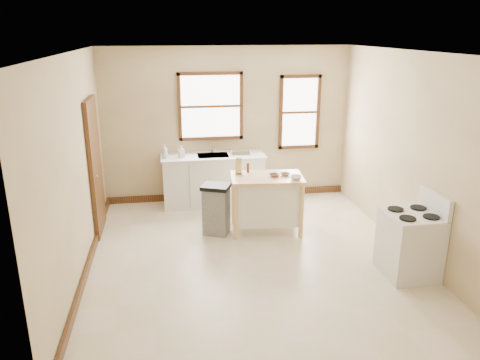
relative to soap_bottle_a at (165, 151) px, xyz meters
name	(u,v)px	position (x,y,z in m)	size (l,w,h in m)	color
floor	(251,256)	(1.15, -2.13, -1.04)	(5.00, 5.00, 0.00)	beige
ceiling	(253,52)	(1.15, -2.13, 1.76)	(5.00, 5.00, 0.00)	white
wall_back	(227,125)	(1.15, 0.37, 0.36)	(4.50, 0.04, 2.80)	beige
wall_left	(75,169)	(-1.10, -2.13, 0.36)	(0.04, 5.00, 2.80)	beige
wall_right	(410,155)	(3.40, -2.13, 0.36)	(0.04, 5.00, 2.80)	beige
window_main	(211,106)	(0.85, 0.35, 0.71)	(1.17, 0.06, 1.22)	#381B0F
window_side	(299,112)	(2.50, 0.35, 0.56)	(0.77, 0.06, 1.37)	#381B0F
door_left	(95,167)	(-1.06, -0.83, 0.01)	(0.06, 0.90, 2.10)	#381B0F
baseboard_back	(228,195)	(1.15, 0.34, -0.98)	(4.50, 0.04, 0.12)	#381B0F
baseboard_left	(89,264)	(-1.07, -2.13, -0.98)	(0.04, 5.00, 0.12)	#381B0F
sink_counter	(213,180)	(0.85, 0.07, -0.58)	(1.86, 0.62, 0.92)	silver
faucet	(212,147)	(0.85, 0.25, -0.01)	(0.03, 0.03, 0.22)	silver
soap_bottle_a	(165,151)	(0.00, 0.00, 0.00)	(0.10, 0.10, 0.25)	#B2B2B2
soap_bottle_b	(181,151)	(0.29, 0.03, -0.02)	(0.09, 0.10, 0.21)	#B2B2B2
dish_rack	(240,152)	(1.33, 0.06, -0.08)	(0.36, 0.27, 0.09)	silver
kitchen_island	(266,204)	(1.55, -1.26, -0.59)	(1.10, 0.70, 0.90)	tan
knife_block	(239,167)	(1.14, -1.05, -0.04)	(0.10, 0.10, 0.20)	tan
pepper_grinder	(248,168)	(1.29, -1.01, -0.07)	(0.04, 0.04, 0.15)	#472713
bowl_a	(274,175)	(1.66, -1.29, -0.12)	(0.16, 0.16, 0.04)	brown
bowl_b	(285,174)	(1.84, -1.26, -0.12)	(0.14, 0.14, 0.04)	brown
bowl_c	(296,177)	(1.95, -1.48, -0.11)	(0.18, 0.18, 0.06)	silver
trash_bin	(216,209)	(0.75, -1.26, -0.64)	(0.41, 0.35, 0.80)	gray
gas_stove	(410,235)	(3.08, -2.93, -0.48)	(0.69, 0.69, 1.12)	silver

